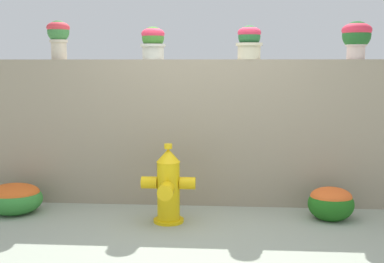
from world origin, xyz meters
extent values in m
plane|color=#97A08E|center=(0.00, 0.00, 0.00)|extent=(24.00, 24.00, 0.00)
cube|color=gray|center=(0.00, 1.15, 0.83)|extent=(6.38, 0.30, 1.67)
cylinder|color=beige|center=(-1.66, 1.19, 1.78)|extent=(0.18, 0.18, 0.23)
cylinder|color=beige|center=(-1.66, 1.19, 1.88)|extent=(0.21, 0.21, 0.03)
sphere|color=#3B7B3C|center=(-1.66, 1.19, 1.99)|extent=(0.25, 0.25, 0.25)
ellipsoid|color=#DB3741|center=(-1.66, 1.19, 2.04)|extent=(0.26, 0.26, 0.14)
cylinder|color=beige|center=(-0.54, 1.13, 1.76)|extent=(0.24, 0.24, 0.17)
cylinder|color=beige|center=(-0.54, 1.13, 1.83)|extent=(0.28, 0.28, 0.03)
sphere|color=#3E7C2B|center=(-0.54, 1.13, 1.91)|extent=(0.25, 0.25, 0.25)
ellipsoid|color=#E6334D|center=(-0.54, 1.13, 1.96)|extent=(0.26, 0.26, 0.14)
cylinder|color=beige|center=(0.54, 1.11, 1.76)|extent=(0.25, 0.25, 0.18)
cylinder|color=beige|center=(0.54, 1.11, 1.84)|extent=(0.30, 0.30, 0.03)
sphere|color=#276330|center=(0.54, 1.11, 1.92)|extent=(0.25, 0.25, 0.25)
ellipsoid|color=#DF304D|center=(0.54, 1.11, 1.96)|extent=(0.26, 0.26, 0.14)
cylinder|color=beige|center=(1.71, 1.12, 1.76)|extent=(0.20, 0.20, 0.17)
cylinder|color=beige|center=(1.71, 1.12, 1.83)|extent=(0.23, 0.23, 0.03)
sphere|color=#215D26|center=(1.71, 1.12, 1.93)|extent=(0.31, 0.31, 0.31)
ellipsoid|color=#E63049|center=(1.71, 1.12, 1.99)|extent=(0.32, 0.32, 0.17)
cylinder|color=yellow|center=(-0.29, 0.40, 0.01)|extent=(0.31, 0.31, 0.03)
cylinder|color=yellow|center=(-0.29, 0.40, 0.32)|extent=(0.23, 0.23, 0.63)
cone|color=yellow|center=(-0.29, 0.40, 0.70)|extent=(0.24, 0.24, 0.14)
cylinder|color=yellow|center=(-0.29, 0.40, 0.79)|extent=(0.08, 0.08, 0.05)
cylinder|color=yellow|center=(-0.49, 0.40, 0.41)|extent=(0.16, 0.13, 0.13)
cylinder|color=yellow|center=(-0.09, 0.40, 0.41)|extent=(0.16, 0.13, 0.13)
cylinder|color=yellow|center=(-0.29, 0.20, 0.38)|extent=(0.16, 0.18, 0.16)
ellipsoid|color=#20651A|center=(1.40, 0.61, 0.16)|extent=(0.48, 0.43, 0.36)
ellipsoid|color=orange|center=(1.40, 0.61, 0.24)|extent=(0.43, 0.38, 0.20)
ellipsoid|color=#328333|center=(-2.02, 0.59, 0.15)|extent=(0.62, 0.56, 0.34)
ellipsoid|color=#DC5C1F|center=(-2.02, 0.59, 0.23)|extent=(0.56, 0.50, 0.19)
camera|label=1|loc=(0.29, -4.46, 1.63)|focal=45.84mm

